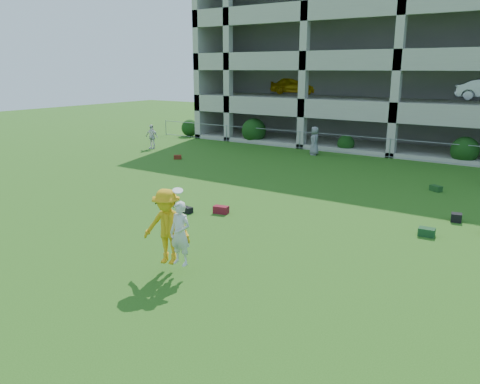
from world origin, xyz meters
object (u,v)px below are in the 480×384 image
Objects in this scene: parking_garage at (432,57)px; frisbee_contest at (169,228)px; bystander_b at (152,137)px; crate_d at (456,218)px; bystander_c at (315,141)px.

frisbee_contest is at bearing -89.82° from parking_garage.
parking_garage is (14.22, 14.17, 5.21)m from bystander_b.
parking_garage is (-0.09, 28.20, 4.78)m from frisbee_contest.
bystander_c is at bearing 136.66° from crate_d.
bystander_b is 20.05m from frisbee_contest.
bystander_b is 4.62× the size of crate_d.
bystander_c is at bearing -112.46° from parking_garage.
bystander_c is at bearing 103.46° from frisbee_contest.
parking_garage reaches higher than bystander_b.
bystander_c is 5.02× the size of crate_d.
crate_d is 21.08m from parking_garage.
bystander_c is 0.06× the size of parking_garage.
frisbee_contest reaches higher than bystander_b.
crate_d is 0.17× the size of frisbee_contest.
crate_d is 10.38m from frisbee_contest.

